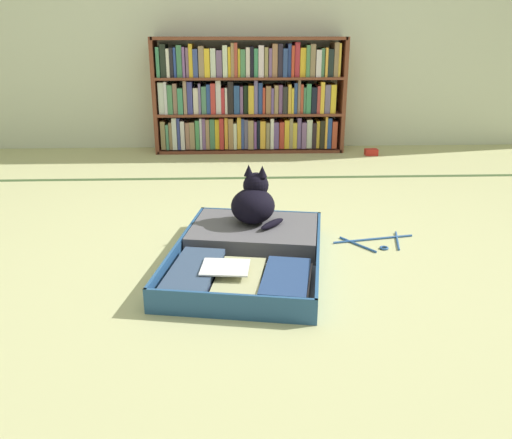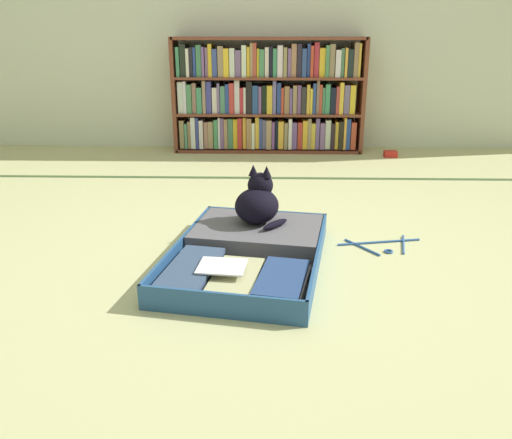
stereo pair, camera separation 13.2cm
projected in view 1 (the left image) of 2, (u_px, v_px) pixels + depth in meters
ground_plane at (255, 262)px, 2.20m from camera, size 10.00×10.00×0.00m
tatami_border at (247, 178)px, 3.48m from camera, size 4.80×0.05×0.00m
bookshelf at (248, 98)px, 4.16m from camera, size 1.54×0.27×0.90m
open_suitcase at (248, 251)px, 2.20m from camera, size 0.74×0.98×0.10m
black_cat at (254, 202)px, 2.36m from camera, size 0.28×0.28×0.26m
clothes_hanger at (377, 242)px, 2.39m from camera, size 0.40×0.24×0.01m
small_red_pouch at (371, 152)px, 4.13m from camera, size 0.10×0.07×0.05m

